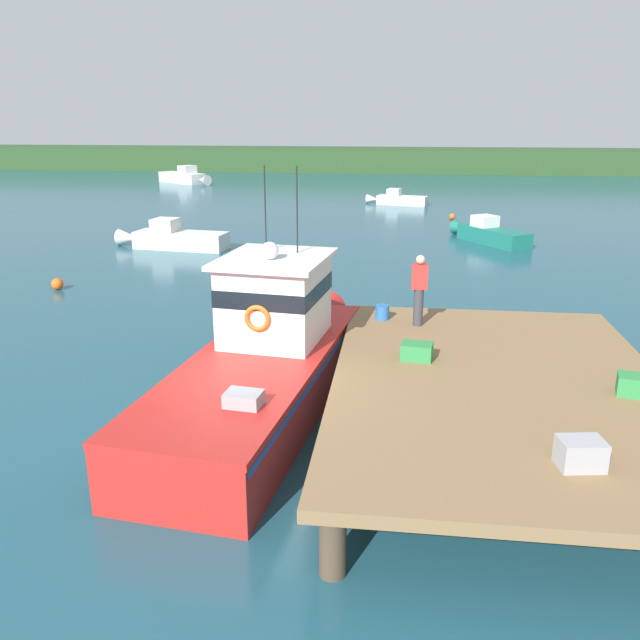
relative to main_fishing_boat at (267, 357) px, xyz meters
name	(u,v)px	position (x,y,z in m)	size (l,w,h in m)	color
ground_plane	(243,425)	(-0.27, -1.12, -1.01)	(200.00, 200.00, 0.00)	#1E4C5B
dock	(498,386)	(4.53, -1.12, 0.07)	(6.00, 9.00, 1.20)	#4C3D2D
main_fishing_boat	(267,357)	(0.00, 0.00, 0.00)	(3.53, 9.95, 4.80)	red
crate_single_by_cleat	(581,453)	(5.19, -4.13, 0.40)	(0.60, 0.44, 0.41)	#9E9EA3
crate_single_far	(636,385)	(6.75, -1.51, 0.37)	(0.60, 0.44, 0.35)	#2D8442
crate_stack_near_edge	(417,351)	(3.06, -0.24, 0.36)	(0.60, 0.44, 0.33)	#2D8442
bait_bucket	(382,312)	(2.29, 2.33, 0.36)	(0.32, 0.32, 0.34)	#2866B2
deckhand_by_the_boat	(419,289)	(3.11, 1.96, 1.05)	(0.36, 0.22, 1.63)	#383842
moored_boat_mid_harbor	(185,177)	(-16.71, 44.95, -0.47)	(5.73, 4.56, 1.57)	silver
moored_boat_near_channel	(489,233)	(6.81, 19.15, -0.58)	(3.50, 4.61, 1.24)	#196B5B
moored_boat_outer_mooring	(398,199)	(2.38, 32.49, -0.64)	(4.26, 1.87, 1.06)	silver
moored_boat_far_left	(173,238)	(-7.60, 15.87, -0.55)	(5.36, 1.86, 1.34)	silver
mooring_buoy_channel_marker	(452,216)	(5.59, 26.23, -0.83)	(0.35, 0.35, 0.35)	#EA5B19
mooring_buoy_inshore	(57,284)	(-9.12, 8.22, -0.80)	(0.41, 0.41, 0.41)	#EA5B19
far_shoreline	(377,160)	(-0.27, 60.88, 0.19)	(120.00, 8.00, 2.40)	#284723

